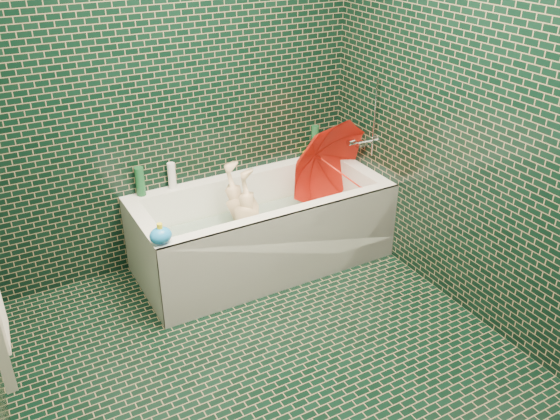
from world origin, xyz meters
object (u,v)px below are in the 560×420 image
bath_toy (161,235)px  bathtub (263,236)px  rubber_duck (309,152)px  child (248,226)px  umbrella (341,173)px

bath_toy → bathtub: bearing=17.1°
bathtub → rubber_duck: 0.77m
child → rubber_duck: bearing=107.3°
bath_toy → child: bearing=21.6°
bathtub → rubber_duck: rubber_duck is taller
umbrella → rubber_duck: 0.41m
child → rubber_duck: rubber_duck is taller
bathtub → umbrella: bearing=-5.6°
bath_toy → rubber_duck: bearing=22.1°
child → rubber_duck: (0.67, 0.33, 0.28)m
umbrella → bath_toy: (-1.38, -0.24, 0.02)m
child → bath_toy: bearing=-73.7°
umbrella → bath_toy: size_ratio=4.99×
bathtub → bath_toy: size_ratio=12.75×
umbrella → bath_toy: 1.40m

